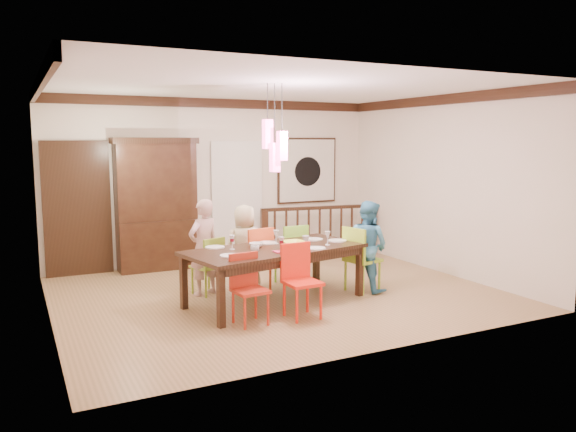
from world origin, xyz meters
name	(u,v)px	position (x,y,z in m)	size (l,w,h in m)	color
floor	(277,293)	(0.00, 0.00, 0.00)	(6.00, 6.00, 0.00)	olive
ceiling	(277,86)	(0.00, 0.00, 2.90)	(6.00, 6.00, 0.00)	white
wall_back	(218,181)	(0.00, 2.50, 1.45)	(6.00, 6.00, 0.00)	beige
wall_left	(44,203)	(-3.00, 0.00, 1.45)	(5.00, 5.00, 0.00)	beige
wall_right	(443,185)	(3.00, 0.00, 1.45)	(5.00, 5.00, 0.00)	beige
crown_molding	(277,92)	(0.00, 0.00, 2.82)	(6.00, 5.00, 0.16)	black
panel_door	(77,211)	(-2.40, 2.45, 1.05)	(1.04, 0.07, 2.24)	black
white_doorway	(237,202)	(0.35, 2.46, 1.05)	(0.97, 0.05, 2.22)	silver
painting	(307,170)	(1.80, 2.46, 1.60)	(1.25, 0.06, 1.25)	black
pendant_cluster	(275,145)	(-0.22, -0.39, 2.11)	(0.27, 0.21, 1.14)	#F64991
dining_table	(275,253)	(-0.22, -0.39, 0.68)	(2.57, 1.54, 0.75)	black
chair_far_left	(207,261)	(-0.91, 0.42, 0.47)	(0.48, 0.48, 0.82)	#8BB32D
chair_far_mid	(254,254)	(-0.23, 0.31, 0.54)	(0.49, 0.49, 0.93)	#E05123
chair_far_right	(290,250)	(0.41, 0.41, 0.52)	(0.42, 0.42, 0.91)	#81D236
chair_near_left	(250,285)	(-0.87, -1.10, 0.48)	(0.41, 0.41, 0.84)	red
chair_near_mid	(302,276)	(-0.20, -1.15, 0.52)	(0.42, 0.42, 0.91)	red
chair_end_right	(363,254)	(1.16, -0.43, 0.54)	(0.52, 0.52, 0.94)	#97C82C
china_hutch	(156,204)	(-1.16, 2.30, 1.11)	(1.40, 0.46, 2.22)	black
balustrade	(320,231)	(1.80, 1.95, 0.50)	(2.29, 0.39, 0.96)	black
person_far_left	(204,247)	(-0.95, 0.41, 0.68)	(0.50, 0.33, 1.36)	#D2A6A0
person_far_mid	(245,247)	(-0.31, 0.46, 0.62)	(0.61, 0.40, 1.24)	beige
person_end_right	(368,246)	(1.24, -0.43, 0.66)	(0.64, 0.50, 1.31)	#4290B9
serving_bowl	(293,244)	(0.04, -0.41, 0.79)	(0.29, 0.29, 0.07)	#E1E440
small_bowl	(256,245)	(-0.44, -0.27, 0.78)	(0.19, 0.19, 0.06)	white
cup_left	(255,249)	(-0.59, -0.57, 0.79)	(0.11, 0.11, 0.09)	silver
cup_right	(306,239)	(0.34, -0.21, 0.80)	(0.10, 0.10, 0.09)	silver
plate_far_left	(215,247)	(-0.94, -0.05, 0.76)	(0.26, 0.26, 0.01)	white
plate_far_mid	(267,243)	(-0.18, -0.06, 0.76)	(0.26, 0.26, 0.01)	white
plate_far_right	(314,239)	(0.54, -0.10, 0.76)	(0.26, 0.26, 0.01)	white
plate_near_left	(230,256)	(-0.96, -0.66, 0.76)	(0.26, 0.26, 0.01)	white
plate_near_mid	(316,248)	(0.23, -0.71, 0.76)	(0.26, 0.26, 0.01)	white
plate_end_right	(337,241)	(0.78, -0.34, 0.76)	(0.26, 0.26, 0.01)	white
wine_glass_a	(232,242)	(-0.78, -0.26, 0.84)	(0.08, 0.08, 0.19)	#590C19
wine_glass_b	(276,237)	(-0.09, -0.14, 0.84)	(0.08, 0.08, 0.19)	silver
wine_glass_c	(282,244)	(-0.26, -0.68, 0.84)	(0.08, 0.08, 0.19)	#590C19
wine_glass_d	(328,238)	(0.50, -0.55, 0.84)	(0.08, 0.08, 0.19)	silver
napkin	(281,251)	(-0.28, -0.71, 0.76)	(0.18, 0.14, 0.01)	#D83359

